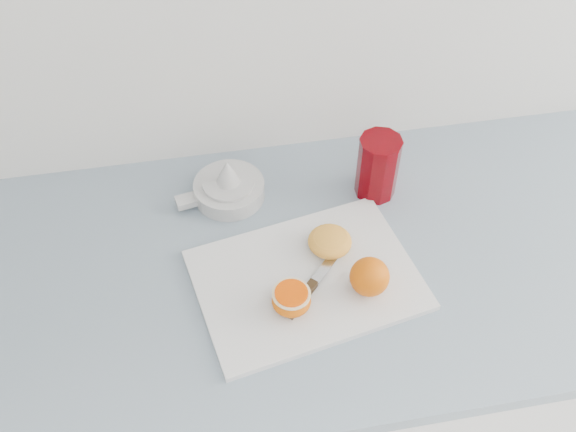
% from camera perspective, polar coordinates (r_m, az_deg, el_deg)
% --- Properties ---
extents(counter, '(2.52, 0.64, 0.89)m').
position_cam_1_polar(counter, '(1.52, 2.37, -13.91)').
color(counter, white).
rests_on(counter, ground).
extents(cutting_board, '(0.41, 0.33, 0.01)m').
position_cam_1_polar(cutting_board, '(1.10, 1.66, -5.68)').
color(cutting_board, silver).
rests_on(cutting_board, counter).
extents(whole_orange, '(0.07, 0.07, 0.07)m').
position_cam_1_polar(whole_orange, '(1.07, 7.26, -5.38)').
color(whole_orange, orange).
rests_on(whole_orange, cutting_board).
extents(half_orange, '(0.06, 0.06, 0.04)m').
position_cam_1_polar(half_orange, '(1.05, 0.30, -7.44)').
color(half_orange, orange).
rests_on(half_orange, cutting_board).
extents(squeezed_shell, '(0.08, 0.08, 0.03)m').
position_cam_1_polar(squeezed_shell, '(1.13, 3.74, -2.25)').
color(squeezed_shell, orange).
rests_on(squeezed_shell, cutting_board).
extents(paring_knife, '(0.14, 0.15, 0.01)m').
position_cam_1_polar(paring_knife, '(1.07, 1.69, -6.75)').
color(paring_knife, '#402F1A').
rests_on(paring_knife, cutting_board).
extents(citrus_juicer, '(0.17, 0.14, 0.09)m').
position_cam_1_polar(citrus_juicer, '(1.22, -5.34, 2.58)').
color(citrus_juicer, silver).
rests_on(citrus_juicer, counter).
extents(red_tumbler, '(0.08, 0.08, 0.13)m').
position_cam_1_polar(red_tumbler, '(1.21, 7.95, 4.18)').
color(red_tumbler, '#650006').
rests_on(red_tumbler, counter).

